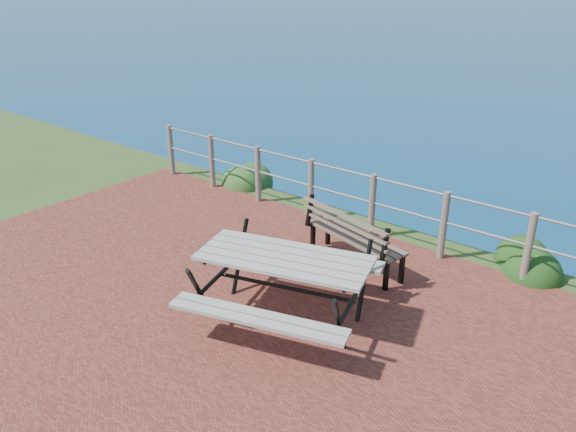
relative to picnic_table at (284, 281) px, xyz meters
The scene contains 6 objects.
ground 1.01m from the picnic_table, 116.19° to the right, with size 10.00×7.00×0.12m, color maroon.
safety_railing 2.60m from the picnic_table, 98.41° to the left, with size 9.40×0.10×1.00m.
picnic_table is the anchor object (origin of this frame).
park_bench 1.62m from the picnic_table, 92.28° to the left, with size 1.61×0.75×0.88m.
shrub_lip_west 4.92m from the picnic_table, 138.84° to the left, with size 0.84×0.84×0.61m, color #2B5720.
shrub_lip_east 3.61m from the picnic_table, 60.32° to the left, with size 0.81×0.81×0.56m, color #134014.
Camera 1 is at (3.90, -3.55, 3.77)m, focal length 35.00 mm.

